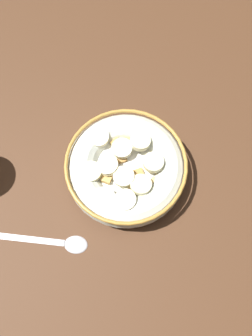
{
  "coord_description": "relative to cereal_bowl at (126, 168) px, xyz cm",
  "views": [
    {
      "loc": [
        -9.89,
        16.63,
        56.84
      ],
      "look_at": [
        0.0,
        0.0,
        3.0
      ],
      "focal_mm": 37.68,
      "sensor_mm": 36.0,
      "label": 1
    }
  ],
  "objects": [
    {
      "name": "ground_plane",
      "position": [
        -0.01,
        -0.04,
        -3.87
      ],
      "size": [
        94.63,
        94.63,
        2.0
      ],
      "primitive_type": "cube",
      "color": "#472B19"
    },
    {
      "name": "cereal_bowl",
      "position": [
        0.0,
        0.0,
        0.0
      ],
      "size": [
        19.57,
        19.57,
        5.87
      ],
      "color": "beige",
      "rests_on": "ground_plane"
    },
    {
      "name": "spoon",
      "position": [
        2.77,
        15.17,
        -2.53
      ],
      "size": [
        13.87,
        7.69,
        0.8
      ],
      "color": "#B7B7BC",
      "rests_on": "ground_plane"
    }
  ]
}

